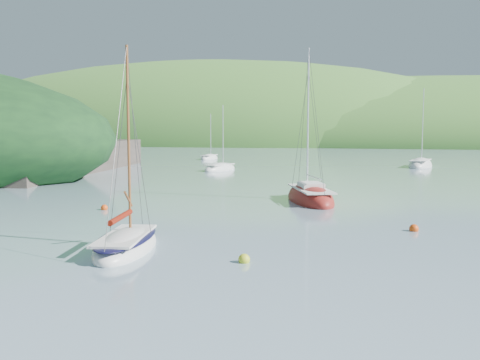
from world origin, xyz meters
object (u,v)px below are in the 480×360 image
(distant_sloop_a, at_px, (220,169))
(distant_sloop_c, at_px, (209,158))
(sloop_red, at_px, (310,198))
(daysailer_white, at_px, (126,245))
(distant_sloop_b, at_px, (420,165))

(distant_sloop_a, distance_m, distant_sloop_c, 23.46)
(sloop_red, bearing_deg, distant_sloop_a, 98.77)
(daysailer_white, relative_size, distant_sloop_c, 1.16)
(sloop_red, xyz_separation_m, distant_sloop_c, (-23.94, 46.25, -0.07))
(daysailer_white, bearing_deg, distant_sloop_c, 93.68)
(sloop_red, bearing_deg, daysailer_white, -129.62)
(distant_sloop_a, relative_size, distant_sloop_b, 0.76)
(daysailer_white, distance_m, distant_sloop_b, 56.82)
(daysailer_white, height_order, distant_sloop_b, distant_sloop_b)
(distant_sloop_b, bearing_deg, sloop_red, -93.42)
(daysailer_white, distance_m, distant_sloop_c, 66.25)
(daysailer_white, bearing_deg, sloop_red, 60.24)
(sloop_red, distance_m, distant_sloop_b, 38.70)
(distant_sloop_c, bearing_deg, sloop_red, -61.05)
(sloop_red, distance_m, distant_sloop_c, 52.08)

